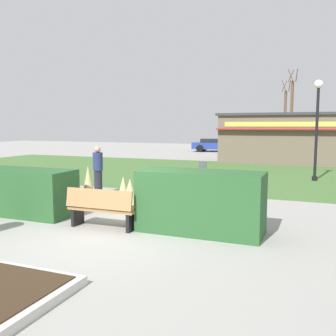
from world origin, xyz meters
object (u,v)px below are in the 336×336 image
(lamppost_far, at_px, (317,118))
(food_kiosk, at_px, (293,138))
(park_bench, at_px, (102,208))
(tree_right_bg, at_px, (285,119))
(parked_car_west_slot, at_px, (215,145))
(parked_car_center_slot, at_px, (274,146))
(tree_center_bg, at_px, (291,115))
(cafe_chair_west, at_px, (201,170))
(person_strolling, at_px, (98,170))

(lamppost_far, xyz_separation_m, food_kiosk, (-1.46, 8.38, -1.12))
(park_bench, xyz_separation_m, tree_right_bg, (1.35, 32.59, 2.63))
(lamppost_far, xyz_separation_m, parked_car_west_slot, (-8.71, 16.16, -2.07))
(lamppost_far, height_order, parked_car_west_slot, lamppost_far)
(parked_car_center_slot, distance_m, tree_right_bg, 6.88)
(parked_car_west_slot, distance_m, tree_center_bg, 7.62)
(park_bench, xyz_separation_m, parked_car_west_slot, (-4.19, 26.17, 0.16))
(park_bench, xyz_separation_m, tree_center_bg, (2.18, 29.30, 2.93))
(park_bench, bearing_deg, cafe_chair_west, 89.46)
(cafe_chair_west, relative_size, parked_car_west_slot, 0.21)
(food_kiosk, distance_m, tree_center_bg, 11.09)
(food_kiosk, height_order, parked_car_west_slot, food_kiosk)
(park_bench, height_order, person_strolling, person_strolling)
(person_strolling, xyz_separation_m, tree_right_bg, (3.80, 28.92, 2.25))
(parked_car_west_slot, height_order, parked_car_center_slot, same)
(food_kiosk, xyz_separation_m, parked_car_center_slot, (-2.05, 7.78, -0.96))
(parked_car_west_slot, height_order, tree_right_bg, tree_right_bg)
(parked_car_west_slot, distance_m, parked_car_center_slot, 5.21)
(person_strolling, bearing_deg, tree_center_bg, 96.49)
(park_bench, height_order, tree_right_bg, tree_right_bg)
(park_bench, relative_size, food_kiosk, 0.19)
(tree_right_bg, xyz_separation_m, tree_center_bg, (0.84, -3.29, 0.29))
(food_kiosk, bearing_deg, cafe_chair_west, -105.46)
(tree_center_bg, bearing_deg, park_bench, -94.26)
(tree_right_bg, height_order, tree_center_bg, tree_center_bg)
(food_kiosk, xyz_separation_m, tree_right_bg, (-1.72, 14.20, 1.51))
(parked_car_west_slot, bearing_deg, person_strolling, -85.59)
(lamppost_far, distance_m, cafe_chair_west, 5.53)
(park_bench, xyz_separation_m, food_kiosk, (3.06, 18.39, 1.12))
(lamppost_far, height_order, food_kiosk, lamppost_far)
(tree_center_bg, bearing_deg, tree_right_bg, 104.28)
(cafe_chair_west, xyz_separation_m, parked_car_west_slot, (-4.26, 18.60, 0.12))
(park_bench, distance_m, parked_car_center_slot, 26.19)
(lamppost_far, xyz_separation_m, tree_right_bg, (-3.18, 22.58, 0.40))
(park_bench, height_order, parked_car_center_slot, parked_car_center_slot)
(parked_car_west_slot, distance_m, tree_right_bg, 8.83)
(park_bench, height_order, food_kiosk, food_kiosk)
(cafe_chair_west, height_order, tree_center_bg, tree_center_bg)
(park_bench, relative_size, person_strolling, 1.01)
(cafe_chair_west, bearing_deg, parked_car_center_slot, 87.09)
(cafe_chair_west, distance_m, tree_center_bg, 22.02)
(lamppost_far, relative_size, tree_center_bg, 0.57)
(person_strolling, height_order, parked_car_west_slot, person_strolling)
(tree_right_bg, bearing_deg, parked_car_west_slot, -130.79)
(parked_car_center_slot, xyz_separation_m, tree_right_bg, (0.33, 6.42, 2.47))
(cafe_chair_west, bearing_deg, park_bench, -90.54)
(park_bench, distance_m, parked_car_west_slot, 26.51)
(person_strolling, bearing_deg, tree_right_bg, 99.26)
(park_bench, bearing_deg, person_strolling, 123.76)
(food_kiosk, height_order, cafe_chair_west, food_kiosk)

